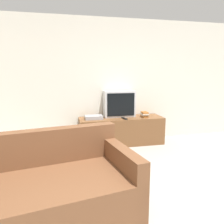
{
  "coord_description": "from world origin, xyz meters",
  "views": [
    {
      "loc": [
        -0.98,
        -1.58,
        1.5
      ],
      "look_at": [
        -0.09,
        2.35,
        0.76
      ],
      "focal_mm": 35.0,
      "sensor_mm": 36.0,
      "label": 1
    }
  ],
  "objects_px": {
    "remote_on_stand": "(124,118)",
    "set_top_box": "(94,117)",
    "couch": "(36,193)",
    "television": "(119,104)",
    "tv_stand": "(121,131)",
    "book_stack": "(145,114)"
  },
  "relations": [
    {
      "from": "remote_on_stand",
      "to": "set_top_box",
      "type": "distance_m",
      "value": 0.62
    },
    {
      "from": "couch",
      "to": "television",
      "type": "bearing_deg",
      "value": 46.51
    },
    {
      "from": "tv_stand",
      "to": "television",
      "type": "distance_m",
      "value": 0.57
    },
    {
      "from": "couch",
      "to": "remote_on_stand",
      "type": "relative_size",
      "value": 11.08
    },
    {
      "from": "remote_on_stand",
      "to": "couch",
      "type": "bearing_deg",
      "value": -127.44
    },
    {
      "from": "tv_stand",
      "to": "book_stack",
      "type": "xyz_separation_m",
      "value": [
        0.49,
        -0.06,
        0.34
      ]
    },
    {
      "from": "set_top_box",
      "to": "book_stack",
      "type": "bearing_deg",
      "value": -2.4
    },
    {
      "from": "book_stack",
      "to": "remote_on_stand",
      "type": "bearing_deg",
      "value": -168.3
    },
    {
      "from": "television",
      "to": "remote_on_stand",
      "type": "distance_m",
      "value": 0.38
    },
    {
      "from": "tv_stand",
      "to": "book_stack",
      "type": "height_order",
      "value": "book_stack"
    },
    {
      "from": "couch",
      "to": "book_stack",
      "type": "bearing_deg",
      "value": 36.01
    },
    {
      "from": "television",
      "to": "couch",
      "type": "distance_m",
      "value": 2.74
    },
    {
      "from": "couch",
      "to": "tv_stand",
      "type": "bearing_deg",
      "value": 44.72
    },
    {
      "from": "remote_on_stand",
      "to": "television",
      "type": "bearing_deg",
      "value": 98.21
    },
    {
      "from": "couch",
      "to": "book_stack",
      "type": "xyz_separation_m",
      "value": [
        1.98,
        2.07,
        0.34
      ]
    },
    {
      "from": "television",
      "to": "book_stack",
      "type": "relative_size",
      "value": 3.1
    },
    {
      "from": "couch",
      "to": "set_top_box",
      "type": "distance_m",
      "value": 2.32
    },
    {
      "from": "tv_stand",
      "to": "television",
      "type": "xyz_separation_m",
      "value": [
        -0.02,
        0.12,
        0.56
      ]
    },
    {
      "from": "couch",
      "to": "remote_on_stand",
      "type": "distance_m",
      "value": 2.5
    },
    {
      "from": "set_top_box",
      "to": "tv_stand",
      "type": "bearing_deg",
      "value": 1.05
    },
    {
      "from": "book_stack",
      "to": "remote_on_stand",
      "type": "relative_size",
      "value": 1.07
    },
    {
      "from": "book_stack",
      "to": "couch",
      "type": "bearing_deg",
      "value": -133.71
    }
  ]
}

